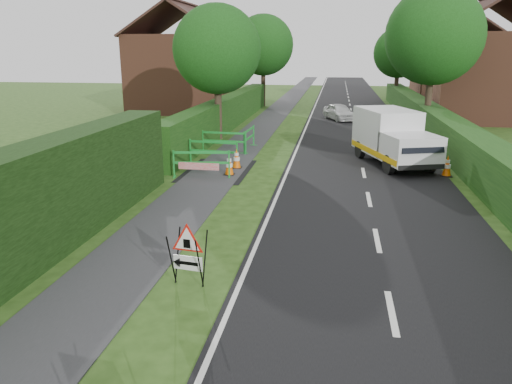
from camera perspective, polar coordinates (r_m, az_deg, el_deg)
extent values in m
plane|color=#244112|center=(8.52, -1.66, -15.68)|extent=(120.00, 120.00, 0.00)
cube|color=black|center=(42.37, 10.70, 9.62)|extent=(6.00, 90.00, 0.02)
cube|color=#2D2D30|center=(42.58, 3.18, 9.90)|extent=(2.00, 90.00, 0.02)
cube|color=#14380F|center=(30.15, -3.26, 7.39)|extent=(1.00, 24.00, 1.80)
cube|color=#14380F|center=(24.10, 21.24, 4.17)|extent=(1.20, 50.00, 1.50)
cube|color=brown|center=(38.87, -8.17, 13.25)|extent=(7.00, 7.00, 5.50)
cube|color=#331E19|center=(39.43, -10.96, 18.76)|extent=(4.00, 7.40, 2.58)
cube|color=#331E19|center=(38.41, -5.76, 19.04)|extent=(4.00, 7.40, 2.58)
cube|color=#331E19|center=(38.96, -8.47, 20.52)|extent=(0.25, 7.40, 0.18)
cube|color=brown|center=(36.46, 24.94, 11.80)|extent=(7.00, 7.00, 5.50)
cube|color=#331E19|center=(36.06, 22.87, 18.14)|extent=(4.00, 7.40, 2.58)
cube|color=brown|center=(50.29, 21.85, 12.88)|extent=(7.00, 7.00, 5.50)
cube|color=#331E19|center=(49.96, 20.28, 17.45)|extent=(4.00, 7.40, 2.58)
cube|color=#331E19|center=(50.70, 24.33, 17.01)|extent=(4.00, 7.40, 2.58)
cube|color=#331E19|center=(50.36, 22.46, 18.47)|extent=(0.25, 7.40, 0.18)
cylinder|color=#2D2116|center=(26.02, -4.32, 8.93)|extent=(0.36, 0.36, 2.62)
sphere|color=#143C10|center=(25.82, -4.47, 15.96)|extent=(4.40, 4.40, 4.40)
cylinder|color=#2D2116|center=(29.70, 19.03, 9.33)|extent=(0.36, 0.36, 2.97)
sphere|color=#143C10|center=(29.56, 19.70, 16.45)|extent=(5.20, 5.20, 5.20)
cylinder|color=#2D2116|center=(41.67, 0.83, 11.72)|extent=(0.36, 0.36, 2.80)
sphere|color=#143C10|center=(41.56, 0.85, 16.45)|extent=(4.80, 4.80, 4.80)
cylinder|color=#2D2116|center=(45.52, 15.71, 11.28)|extent=(0.36, 0.36, 2.45)
sphere|color=#143C10|center=(45.40, 16.00, 15.06)|extent=(4.20, 4.20, 4.20)
cylinder|color=black|center=(9.84, -9.65, -7.68)|extent=(0.08, 0.34, 1.08)
cylinder|color=black|center=(10.06, -8.95, -7.10)|extent=(0.08, 0.34, 1.08)
cylinder|color=black|center=(9.60, -6.50, -8.16)|extent=(0.08, 0.34, 1.08)
cylinder|color=black|center=(9.83, -5.86, -7.55)|extent=(0.08, 0.34, 1.08)
cube|color=white|center=(9.84, -7.79, -8.05)|extent=(0.60, 0.11, 0.29)
cube|color=black|center=(9.83, -7.82, -8.08)|extent=(0.43, 0.07, 0.07)
cone|color=black|center=(9.93, -9.06, -7.89)|extent=(0.16, 0.19, 0.18)
cube|color=black|center=(9.67, -7.92, -5.88)|extent=(0.14, 0.03, 0.18)
cube|color=silver|center=(21.38, 14.65, 6.81)|extent=(2.67, 3.37, 1.76)
cube|color=silver|center=(19.46, 17.23, 4.73)|extent=(2.34, 2.38, 1.08)
cube|color=black|center=(18.62, 18.53, 4.97)|extent=(1.59, 0.71, 0.49)
cube|color=#F1B50C|center=(20.37, 13.11, 4.48)|extent=(1.46, 4.28, 0.22)
cube|color=#F1B50C|center=(21.14, 17.74, 4.55)|extent=(1.46, 4.28, 0.22)
cube|color=black|center=(18.77, 18.32, 2.73)|extent=(1.73, 0.68, 0.18)
cylinder|color=black|center=(19.17, 14.96, 3.05)|extent=(0.44, 0.76, 0.73)
cylinder|color=black|center=(19.91, 19.27, 3.15)|extent=(0.44, 0.76, 0.73)
cylinder|color=black|center=(21.82, 11.81, 4.77)|extent=(0.44, 0.76, 0.73)
cylinder|color=black|center=(22.47, 15.73, 4.83)|extent=(0.44, 0.76, 0.73)
cube|color=black|center=(19.58, 20.91, 1.75)|extent=(0.38, 0.38, 0.04)
cone|color=#F26107|center=(19.49, 21.02, 2.87)|extent=(0.32, 0.32, 0.75)
cylinder|color=white|center=(19.50, 21.01, 2.77)|extent=(0.25, 0.25, 0.14)
cylinder|color=white|center=(19.46, 21.07, 3.30)|extent=(0.17, 0.17, 0.10)
cube|color=black|center=(21.92, 18.93, 3.37)|extent=(0.38, 0.38, 0.04)
cone|color=#F26107|center=(21.85, 19.02, 4.38)|extent=(0.32, 0.32, 0.75)
cylinder|color=white|center=(21.85, 19.01, 4.29)|extent=(0.25, 0.25, 0.14)
cylinder|color=white|center=(21.82, 19.06, 4.77)|extent=(0.17, 0.17, 0.10)
cube|color=black|center=(23.05, 18.57, 3.99)|extent=(0.38, 0.38, 0.04)
cone|color=#F26107|center=(22.98, 18.65, 4.95)|extent=(0.32, 0.32, 0.75)
cylinder|color=white|center=(22.99, 18.64, 4.86)|extent=(0.25, 0.25, 0.14)
cylinder|color=white|center=(22.96, 18.68, 5.32)|extent=(0.17, 0.17, 0.10)
cube|color=black|center=(18.50, -3.07, 2.01)|extent=(0.38, 0.38, 0.04)
cone|color=#F26107|center=(18.41, -3.09, 3.21)|extent=(0.32, 0.32, 0.75)
cylinder|color=white|center=(18.42, -3.08, 3.09)|extent=(0.25, 0.25, 0.14)
cylinder|color=white|center=(18.38, -3.09, 3.66)|extent=(0.17, 0.17, 0.10)
cube|color=black|center=(19.55, -2.23, 2.78)|extent=(0.38, 0.38, 0.04)
cone|color=#F26107|center=(19.46, -2.24, 3.91)|extent=(0.32, 0.32, 0.75)
cylinder|color=white|center=(19.47, -2.24, 3.81)|extent=(0.25, 0.25, 0.14)
cylinder|color=white|center=(19.43, -2.24, 4.35)|extent=(0.17, 0.17, 0.10)
cube|color=#1A8F2F|center=(18.27, -9.36, 3.19)|extent=(0.06, 0.06, 1.00)
cube|color=#1A8F2F|center=(18.00, -3.09, 3.19)|extent=(0.06, 0.06, 1.00)
cube|color=#1A8F2F|center=(18.02, -6.29, 4.50)|extent=(1.99, 0.32, 0.08)
cube|color=#1A8F2F|center=(18.10, -6.25, 3.35)|extent=(1.99, 0.32, 0.08)
cube|color=#1A8F2F|center=(18.38, -9.30, 1.73)|extent=(0.11, 0.35, 0.04)
cube|color=#1A8F2F|center=(18.12, -3.07, 1.71)|extent=(0.11, 0.35, 0.04)
cube|color=#1A8F2F|center=(20.50, -7.51, 4.65)|extent=(0.06, 0.06, 1.00)
cube|color=#1A8F2F|center=(19.78, -2.18, 4.37)|extent=(0.06, 0.06, 1.00)
cube|color=#1A8F2F|center=(20.04, -4.92, 5.69)|extent=(1.99, 0.30, 0.08)
cube|color=#1A8F2F|center=(20.11, -4.89, 4.65)|extent=(1.99, 0.30, 0.08)
cube|color=#1A8F2F|center=(20.59, -7.46, 3.34)|extent=(0.10, 0.35, 0.04)
cube|color=#1A8F2F|center=(19.88, -2.16, 3.01)|extent=(0.10, 0.35, 0.04)
cube|color=#1A8F2F|center=(22.69, -6.10, 5.78)|extent=(0.05, 0.05, 1.00)
cube|color=#1A8F2F|center=(22.09, -1.19, 5.60)|extent=(0.05, 0.05, 1.00)
cube|color=#1A8F2F|center=(22.30, -3.70, 6.76)|extent=(2.00, 0.22, 0.08)
cube|color=#1A8F2F|center=(22.36, -3.68, 5.82)|extent=(2.00, 0.22, 0.08)
cube|color=#1A8F2F|center=(22.78, -6.06, 4.60)|extent=(0.09, 0.35, 0.04)
cube|color=#1A8F2F|center=(22.18, -1.18, 4.38)|extent=(0.09, 0.35, 0.04)
cube|color=#1A8F2F|center=(22.23, -1.36, 5.66)|extent=(0.05, 0.05, 1.00)
cube|color=#1A8F2F|center=(24.15, -0.27, 6.49)|extent=(0.05, 0.05, 1.00)
cube|color=#1A8F2F|center=(23.12, -0.80, 7.12)|extent=(0.15, 2.00, 0.08)
cube|color=#1A8F2F|center=(23.18, -0.79, 6.21)|extent=(0.15, 2.00, 0.08)
cube|color=#1A8F2F|center=(22.32, -1.35, 4.45)|extent=(0.35, 0.08, 0.04)
cube|color=#1A8F2F|center=(24.23, -0.27, 5.37)|extent=(0.35, 0.08, 0.04)
cube|color=red|center=(18.10, -6.52, 1.56)|extent=(1.50, 0.07, 0.25)
imported|color=silver|center=(33.63, 9.50, 9.02)|extent=(2.42, 3.42, 1.08)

